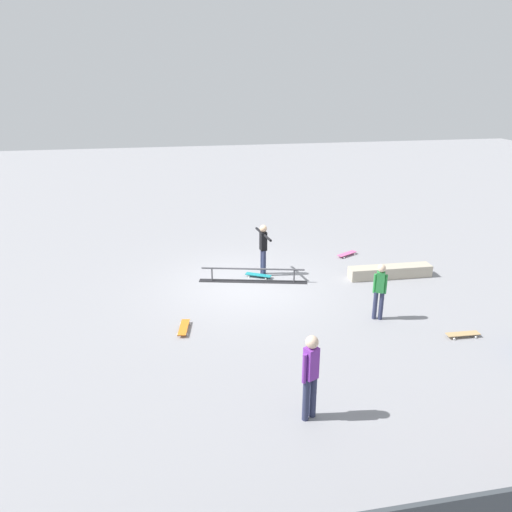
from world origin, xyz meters
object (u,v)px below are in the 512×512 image
Objects in this scene: skate_ledge at (390,272)px; bystander_purple_shirt at (311,373)px; loose_skateboard_pink at (347,254)px; grind_rail at (253,276)px; skater_main at (263,246)px; loose_skateboard_orange at (184,327)px; loose_skateboard_natural at (463,334)px; skateboard_main at (258,275)px; bystander_green_shirt at (380,289)px.

bystander_purple_shirt is (4.28, 5.84, 0.77)m from skate_ledge.
grind_rail is at bearing -4.59° from loose_skateboard_pink.
skater_main is at bearing -13.64° from skate_ledge.
loose_skateboard_natural is at bearing -93.30° from loose_skateboard_orange.
grind_rail reaches higher than loose_skateboard_natural.
loose_skateboard_orange is at bearing 63.55° from grind_rail.
skateboard_main and loose_skateboard_orange have the same top height.
bystander_purple_shirt is at bearing -140.54° from loose_skateboard_orange.
skateboard_main is at bearing -118.17° from bystander_purple_shirt.
loose_skateboard_orange is 6.64m from loose_skateboard_natural.
loose_skateboard_natural is at bearing 68.52° from loose_skateboard_pink.
skate_ledge is 4.01m from skateboard_main.
loose_skateboard_pink is at bearing -43.67° from loose_skateboard_orange.
loose_skateboard_orange is (2.06, -3.66, -0.87)m from bystander_purple_shirt.
loose_skateboard_natural is (-1.62, 1.23, -0.76)m from bystander_green_shirt.
skate_ledge reaches higher than loose_skateboard_natural.
loose_skateboard_orange is at bearing 79.87° from skateboard_main.
loose_skateboard_pink is (-3.55, -1.59, -0.12)m from grind_rail.
skater_main is at bearing -119.65° from bystander_purple_shirt.
loose_skateboard_orange is 7.10m from loose_skateboard_pink.
grind_rail is 1.25× the size of skate_ledge.
loose_skateboard_pink is at bearing 102.61° from bystander_green_shirt.
skater_main is 4.08m from bystander_green_shirt.
bystander_purple_shirt is at bearing -152.08° from loose_skateboard_natural.
bystander_green_shirt is 4.36m from bystander_purple_shirt.
bystander_purple_shirt is (0.12, 6.26, 0.76)m from grind_rail.
bystander_purple_shirt is at bearing 102.40° from grind_rail.
bystander_green_shirt is (-2.26, 3.40, -0.09)m from skater_main.
bystander_purple_shirt reaches higher than bystander_green_shirt.
loose_skateboard_orange is at bearing -85.88° from bystander_purple_shirt.
loose_skateboard_pink is (-0.89, -4.51, -0.76)m from bystander_green_shirt.
skater_main is at bearing -9.31° from loose_skateboard_pink.
skater_main is 4.11m from loose_skateboard_orange.
skater_main is 2.00× the size of loose_skateboard_pink.
skater_main reaches higher than bystander_green_shirt.
skate_ledge is at bearing -60.97° from loose_skateboard_orange.
bystander_green_shirt is at bearing -154.93° from bystander_purple_shirt.
skater_main is (3.76, -0.91, 0.75)m from skate_ledge.
grind_rail is 3.90m from loose_skateboard_pink.
bystander_purple_shirt reaches higher than loose_skateboard_orange.
skate_ledge reaches higher than loose_skateboard_orange.
grind_rail is at bearing -5.87° from skate_ledge.
skate_ledge is 3.16× the size of loose_skateboard_natural.
bystander_green_shirt is 4.91m from loose_skateboard_orange.
bystander_purple_shirt reaches higher than skateboard_main.
loose_skateboard_orange is at bearing 168.72° from loose_skateboard_natural.
bystander_purple_shirt is at bearing 36.24° from loose_skateboard_pink.
bystander_purple_shirt is at bearing 53.72° from skate_ledge.
skateboard_main is 1.00× the size of loose_skateboard_pink.
loose_skateboard_pink is (0.62, -2.02, -0.10)m from skate_ledge.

